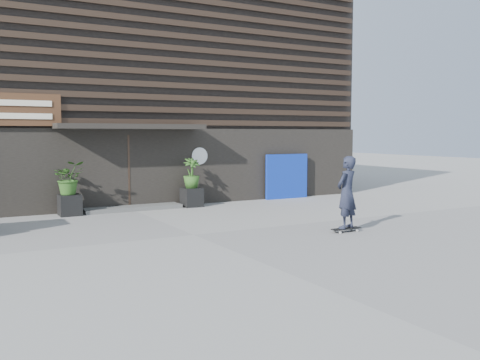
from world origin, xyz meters
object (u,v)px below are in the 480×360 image
blue_tarp (287,176)px  skateboarder (347,193)px  planter_pot_left (70,205)px  planter_pot_right (192,197)px

blue_tarp → skateboarder: size_ratio=0.94×
blue_tarp → planter_pot_left: bearing=-177.2°
planter_pot_left → blue_tarp: size_ratio=0.35×
planter_pot_right → skateboarder: bearing=-76.5°
planter_pot_left → planter_pot_right: (3.80, 0.00, 0.00)m
skateboarder → blue_tarp: bearing=68.2°
planter_pot_left → blue_tarp: (7.67, 0.30, 0.50)m
blue_tarp → skateboarder: (-2.46, -6.15, 0.14)m
planter_pot_right → planter_pot_left: bearing=180.0°
planter_pot_left → blue_tarp: bearing=2.2°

